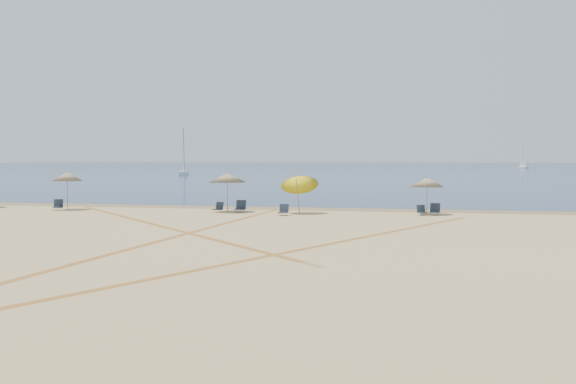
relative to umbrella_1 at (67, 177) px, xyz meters
name	(u,v)px	position (x,y,z in m)	size (l,w,h in m)	color
ground	(149,272)	(14.62, -20.15, -2.13)	(160.00, 160.00, 0.00)	tan
ocean	(400,167)	(14.62, 204.85, -2.12)	(500.00, 500.00, 0.00)	#0C2151
wet_sand	(300,208)	(14.62, 3.85, -2.13)	(500.00, 500.00, 0.00)	olive
umbrella_1	(67,177)	(0.00, 0.00, 0.00)	(1.90, 1.90, 2.47)	gray
umbrella_2	(227,178)	(10.63, 0.55, -0.03)	(2.35, 2.35, 2.44)	gray
umbrella_3	(299,181)	(15.24, 0.18, -0.16)	(2.26, 2.27, 2.73)	gray
umbrella_4	(427,182)	(22.76, 1.20, -0.23)	(1.96, 1.96, 2.24)	gray
chair_1	(58,205)	(-0.31, -0.60, -1.83)	(0.79, 0.85, 0.69)	#1B212C
chair_2	(218,208)	(10.21, 0.02, -1.86)	(0.65, 0.71, 0.62)	#1B212C
chair_3	(241,207)	(11.56, 0.27, -1.81)	(0.66, 0.76, 0.74)	#1B212C
chair_4	(284,210)	(14.59, -1.26, -1.85)	(0.55, 0.64, 0.65)	#1B212C
chair_5	(422,211)	(22.46, 0.42, -1.87)	(0.66, 0.71, 0.59)	#1B212C
chair_6	(435,210)	(23.22, 0.68, -1.83)	(0.65, 0.74, 0.69)	#1B212C
sailboat_0	(523,162)	(53.66, 173.87, -0.13)	(2.91, 4.49, 6.60)	white
sailboat_1	(184,161)	(-23.23, 81.48, 0.62)	(3.41, 6.28, 9.09)	white
tire_tracks	(220,232)	(13.58, -10.19, -2.13)	(48.35, 44.82, 0.00)	tan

